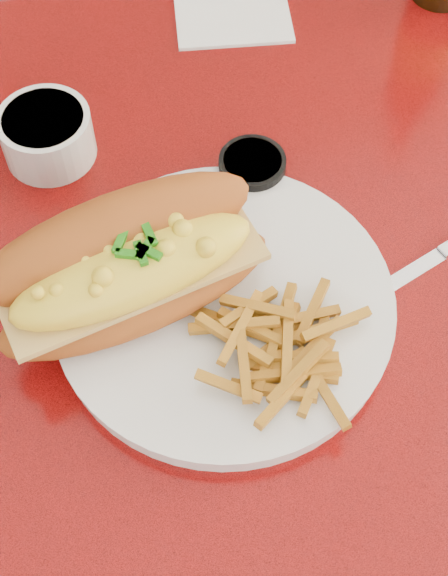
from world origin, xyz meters
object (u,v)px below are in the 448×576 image
object	(u,v)px
fork	(267,235)
knife	(434,258)
diner_table	(205,328)
mac_hoagie	(128,265)
sauce_cup_right	(252,169)
dinner_plate	(224,306)
gravy_ramekin	(47,134)
booth_bench_far	(100,56)

from	to	relation	value
fork	knife	distance (m)	0.15
diner_table	knife	distance (m)	0.27
mac_hoagie	sauce_cup_right	bearing A→B (deg)	27.12
dinner_plate	gravy_ramekin	size ratio (longest dim) A/B	2.52
booth_bench_far	knife	world-z (taller)	booth_bench_far
mac_hoagie	gravy_ramekin	size ratio (longest dim) A/B	2.16
booth_bench_far	dinner_plate	world-z (taller)	booth_bench_far
fork	sauce_cup_right	xyz separation A→B (m)	(0.01, 0.08, -0.00)
booth_bench_far	fork	size ratio (longest dim) A/B	9.08
mac_hoagie	fork	bearing A→B (deg)	1.86
booth_bench_far	dinner_plate	distance (m)	1.02
dinner_plate	fork	size ratio (longest dim) A/B	2.24
diner_table	dinner_plate	size ratio (longest dim) A/B	4.16
knife	gravy_ramekin	bearing A→B (deg)	126.74
diner_table	knife	xyz separation A→B (m)	(0.20, -0.07, 0.16)
diner_table	fork	distance (m)	0.19
fork	sauce_cup_right	distance (m)	0.08
mac_hoagie	sauce_cup_right	size ratio (longest dim) A/B	3.28
booth_bench_far	fork	world-z (taller)	booth_bench_far
mac_hoagie	dinner_plate	bearing A→B (deg)	-30.90
mac_hoagie	gravy_ramekin	xyz separation A→B (m)	(-0.04, 0.19, -0.04)
dinner_plate	sauce_cup_right	xyz separation A→B (m)	(0.06, 0.13, 0.01)
diner_table	dinner_plate	distance (m)	0.19
fork	gravy_ramekin	size ratio (longest dim) A/B	1.13
booth_bench_far	mac_hoagie	world-z (taller)	booth_bench_far
dinner_plate	knife	bearing A→B (deg)	0.48
gravy_ramekin	sauce_cup_right	world-z (taller)	gravy_ramekin
diner_table	dinner_plate	xyz separation A→B (m)	(-0.00, -0.08, 0.17)
fork	gravy_ramekin	distance (m)	0.24
dinner_plate	fork	world-z (taller)	same
fork	sauce_cup_right	size ratio (longest dim) A/B	1.71
sauce_cup_right	mac_hoagie	bearing A→B (deg)	-142.24
diner_table	mac_hoagie	bearing A→B (deg)	-145.38
knife	mac_hoagie	bearing A→B (deg)	156.59
gravy_ramekin	knife	bearing A→B (deg)	-35.14
dinner_plate	sauce_cup_right	distance (m)	0.15
booth_bench_far	fork	distance (m)	0.97
mac_hoagie	fork	xyz separation A→B (m)	(0.13, 0.03, -0.04)
dinner_plate	mac_hoagie	xyz separation A→B (m)	(-0.07, 0.03, 0.05)
sauce_cup_right	knife	size ratio (longest dim) A/B	0.44
mac_hoagie	booth_bench_far	bearing A→B (deg)	74.56
booth_bench_far	knife	bearing A→B (deg)	-77.46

